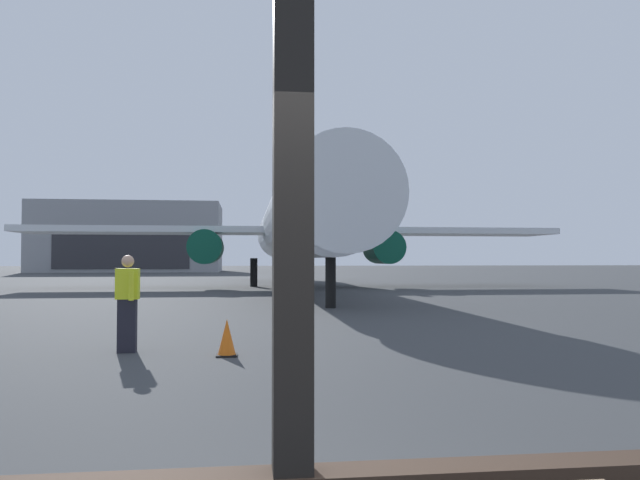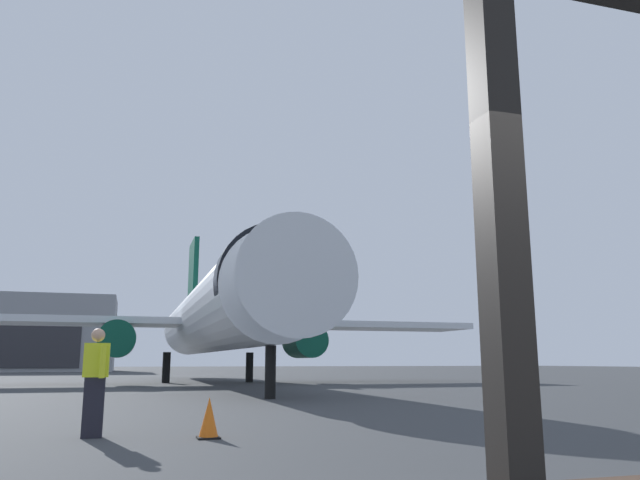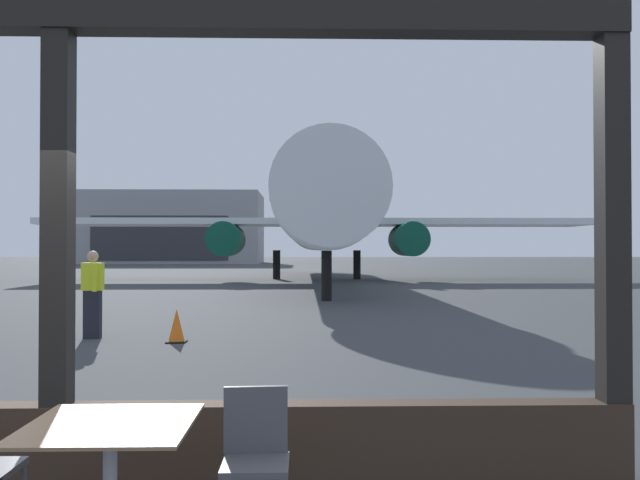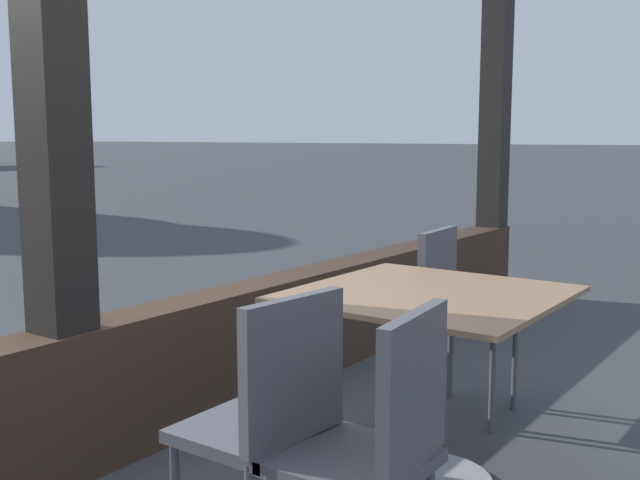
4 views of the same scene
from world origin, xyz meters
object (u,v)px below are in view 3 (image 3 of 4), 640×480
object	(u,v)px
traffic_cone	(177,326)
distant_hangar	(170,228)
airplane	(318,216)
ground_crew_worker	(93,293)
cafe_chair_window_left	(256,448)
dining_table	(110,471)

from	to	relation	value
traffic_cone	distant_hangar	xyz separation A→B (m)	(-14.90, 73.03, 4.20)
distant_hangar	airplane	bearing A→B (deg)	-69.89
airplane	traffic_cone	distance (m)	24.03
airplane	traffic_cone	world-z (taller)	airplane
ground_crew_worker	cafe_chair_window_left	bearing A→B (deg)	-66.83
cafe_chair_window_left	traffic_cone	world-z (taller)	cafe_chair_window_left
dining_table	airplane	xyz separation A→B (m)	(1.89, 32.34, 3.13)
ground_crew_worker	distant_hangar	bearing A→B (deg)	100.27
airplane	ground_crew_worker	world-z (taller)	airplane
cafe_chair_window_left	distant_hangar	distance (m)	83.37
dining_table	cafe_chair_window_left	xyz separation A→B (m)	(0.81, 0.27, 0.04)
cafe_chair_window_left	distant_hangar	xyz separation A→B (m)	(-17.02, 81.52, 3.96)
dining_table	cafe_chair_window_left	size ratio (longest dim) A/B	1.03
cafe_chair_window_left	ground_crew_worker	distance (m)	9.92
traffic_cone	distant_hangar	distance (m)	74.65
airplane	ground_crew_worker	distance (m)	23.65
dining_table	cafe_chair_window_left	bearing A→B (deg)	18.26
dining_table	distant_hangar	bearing A→B (deg)	101.21
cafe_chair_window_left	dining_table	bearing A→B (deg)	-161.74
airplane	distant_hangar	distance (m)	52.66
dining_table	airplane	world-z (taller)	airplane
traffic_cone	distant_hangar	bearing A→B (deg)	101.54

